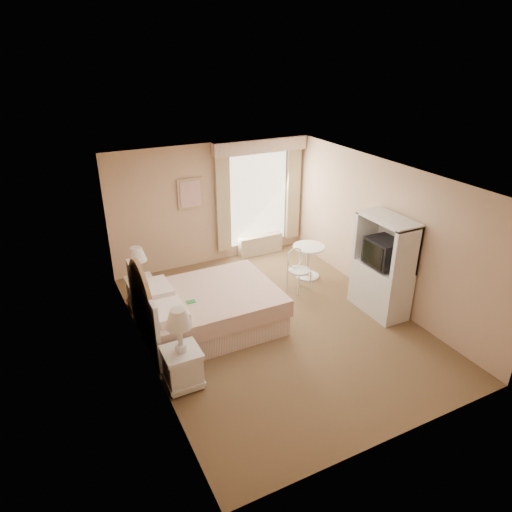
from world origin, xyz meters
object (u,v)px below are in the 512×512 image
nightstand_far (140,285)px  round_table (308,256)px  cafe_chair (297,267)px  armoire (382,273)px  nightstand_near (182,358)px  bed (203,309)px

nightstand_far → round_table: nightstand_far is taller
cafe_chair → armoire: (0.89, -1.26, 0.24)m
cafe_chair → nightstand_near: bearing=-162.8°
nightstand_near → bed: bearing=58.0°
round_table → cafe_chair: 0.59m
bed → armoire: 3.06m
nightstand_far → cafe_chair: (2.76, -0.70, 0.06)m
nightstand_far → bed: bearing=-57.7°
cafe_chair → nightstand_far: bearing=152.8°
bed → nightstand_near: bearing=-122.0°
bed → nightstand_far: (-0.72, 1.14, 0.06)m
nightstand_far → cafe_chair: bearing=-14.2°
bed → nightstand_far: bearing=122.3°
round_table → cafe_chair: bearing=-142.9°
bed → armoire: size_ratio=1.26×
bed → nightstand_near: 1.37m
nightstand_near → round_table: bearing=31.2°
bed → cafe_chair: 2.09m
nightstand_far → round_table: size_ratio=1.69×
bed → cafe_chair: bearing=12.3°
round_table → armoire: 1.69m
bed → armoire: (2.93, -0.82, 0.35)m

